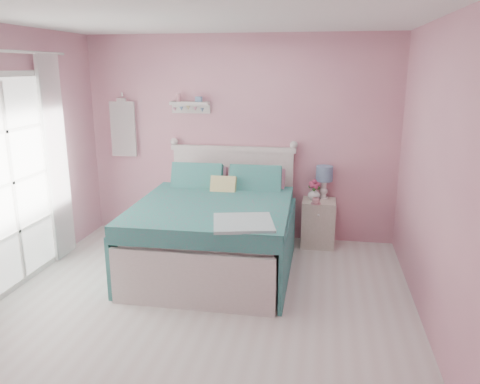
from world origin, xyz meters
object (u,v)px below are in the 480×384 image
(bed, at_px, (216,231))
(teacup, at_px, (316,201))
(vase, at_px, (314,194))
(nightstand, at_px, (318,223))
(table_lamp, at_px, (324,176))

(bed, bearing_deg, teacup, 30.16)
(vase, distance_m, teacup, 0.19)
(nightstand, distance_m, vase, 0.38)
(nightstand, relative_size, table_lamp, 1.42)
(vase, bearing_deg, table_lamp, 36.82)
(nightstand, bearing_deg, table_lamp, 66.09)
(bed, distance_m, nightstand, 1.40)
(nightstand, bearing_deg, teacup, -103.79)
(table_lamp, bearing_deg, bed, -141.48)
(teacup, bearing_deg, table_lamp, 71.96)
(bed, bearing_deg, vase, 37.43)
(table_lamp, relative_size, vase, 2.60)
(table_lamp, xyz_separation_m, vase, (-0.12, -0.09, -0.21))
(vase, bearing_deg, bed, -141.29)
(bed, relative_size, teacup, 22.49)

